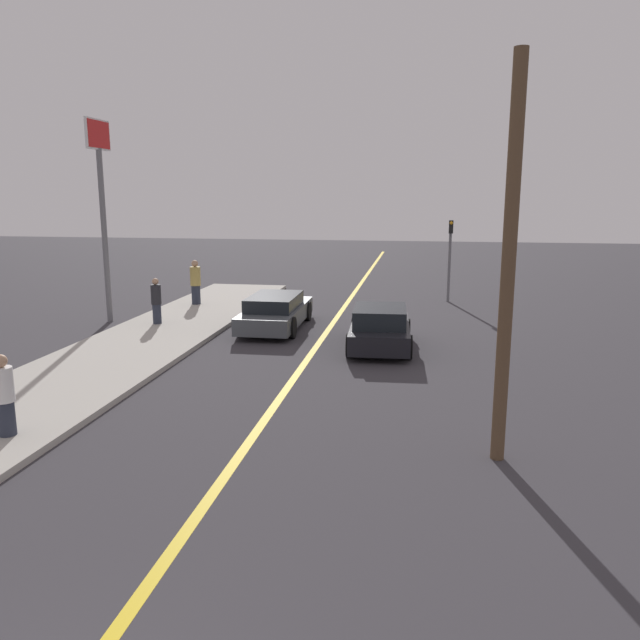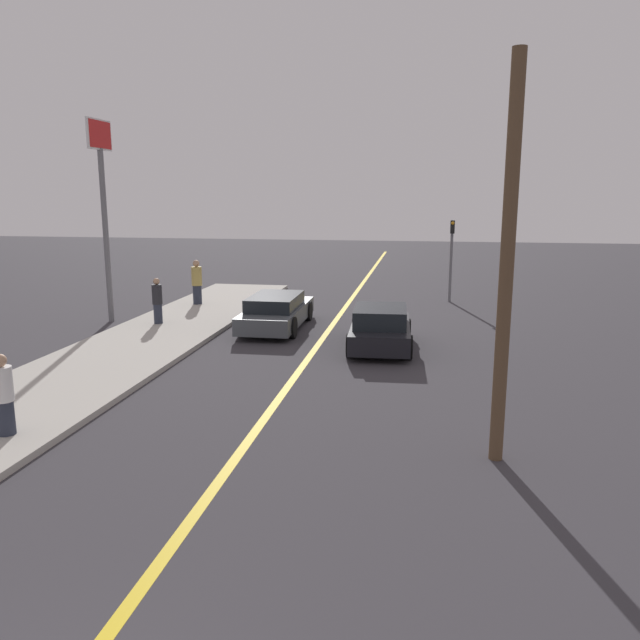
# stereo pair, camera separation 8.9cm
# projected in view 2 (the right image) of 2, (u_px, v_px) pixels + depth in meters

# --- Properties ---
(road_center_line) EXTENTS (0.20, 60.00, 0.01)m
(road_center_line) POSITION_uv_depth(u_px,v_px,m) (330.00, 329.00, 21.76)
(road_center_line) COLOR gold
(road_center_line) RESTS_ON ground_plane
(sidewalk_left) EXTENTS (3.75, 27.07, 0.14)m
(sidewalk_left) POSITION_uv_depth(u_px,v_px,m) (125.00, 352.00, 18.32)
(sidewalk_left) COLOR #ADA89E
(sidewalk_left) RESTS_ON ground_plane
(car_near_right_lane) EXTENTS (2.02, 3.95, 1.30)m
(car_near_right_lane) POSITION_uv_depth(u_px,v_px,m) (380.00, 328.00, 18.85)
(car_near_right_lane) COLOR black
(car_near_right_lane) RESTS_ON ground_plane
(car_ahead_center) EXTENTS (1.95, 4.79, 1.21)m
(car_ahead_center) POSITION_uv_depth(u_px,v_px,m) (276.00, 311.00, 21.70)
(car_ahead_center) COLOR #4C5156
(car_ahead_center) RESTS_ON ground_plane
(pedestrian_near_curb) EXTENTS (0.38, 0.38, 1.57)m
(pedestrian_near_curb) POSITION_uv_depth(u_px,v_px,m) (3.00, 395.00, 11.68)
(pedestrian_near_curb) COLOR #282D3D
(pedestrian_near_curb) RESTS_ON sidewalk_left
(pedestrian_mid_group) EXTENTS (0.35, 0.35, 1.61)m
(pedestrian_mid_group) POSITION_uv_depth(u_px,v_px,m) (157.00, 301.00, 21.82)
(pedestrian_mid_group) COLOR #282D3D
(pedestrian_mid_group) RESTS_ON sidewalk_left
(pedestrian_far_standing) EXTENTS (0.42, 0.42, 1.82)m
(pedestrian_far_standing) POSITION_uv_depth(u_px,v_px,m) (197.00, 282.00, 25.69)
(pedestrian_far_standing) COLOR #282D3D
(pedestrian_far_standing) RESTS_ON sidewalk_left
(traffic_light) EXTENTS (0.18, 0.40, 3.52)m
(traffic_light) POSITION_uv_depth(u_px,v_px,m) (451.00, 251.00, 26.72)
(traffic_light) COLOR slate
(traffic_light) RESTS_ON ground_plane
(roadside_sign) EXTENTS (0.20, 1.58, 7.17)m
(roadside_sign) POSITION_uv_depth(u_px,v_px,m) (102.00, 182.00, 22.02)
(roadside_sign) COLOR slate
(roadside_sign) RESTS_ON ground_plane
(utility_pole) EXTENTS (0.24, 0.24, 6.89)m
(utility_pole) POSITION_uv_depth(u_px,v_px,m) (507.00, 266.00, 10.41)
(utility_pole) COLOR brown
(utility_pole) RESTS_ON ground_plane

